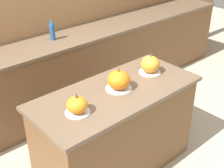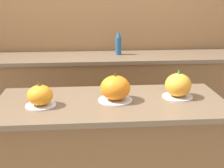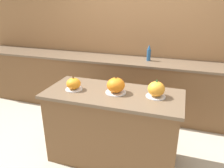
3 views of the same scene
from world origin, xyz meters
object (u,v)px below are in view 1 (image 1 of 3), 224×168
object	(u,v)px
pumpkin_cake_center	(119,80)
pumpkin_cake_left	(77,105)
pumpkin_cake_right	(150,65)
bottle_tall	(52,30)

from	to	relation	value
pumpkin_cake_center	pumpkin_cake_left	bearing A→B (deg)	-172.72
pumpkin_cake_left	pumpkin_cake_right	distance (m)	0.92
pumpkin_cake_left	pumpkin_cake_center	bearing A→B (deg)	7.28
pumpkin_cake_right	bottle_tall	size ratio (longest dim) A/B	0.82
bottle_tall	pumpkin_cake_center	bearing A→B (deg)	-96.70
pumpkin_cake_right	bottle_tall	bearing A→B (deg)	102.90
pumpkin_cake_right	bottle_tall	xyz separation A→B (m)	(-0.28, 1.24, 0.09)
pumpkin_cake_center	pumpkin_cake_right	bearing A→B (deg)	4.31
pumpkin_cake_center	bottle_tall	distance (m)	1.28
pumpkin_cake_center	bottle_tall	bearing A→B (deg)	83.30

